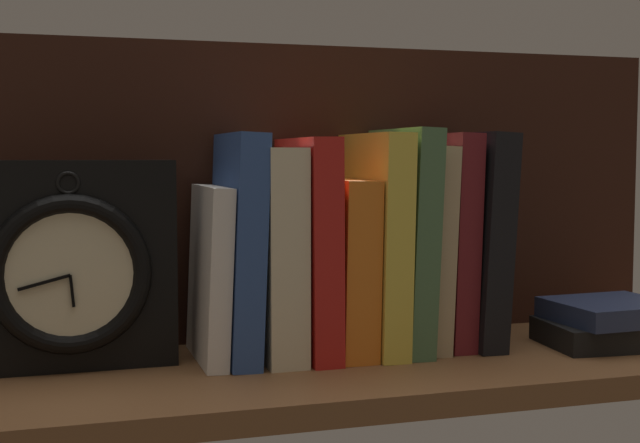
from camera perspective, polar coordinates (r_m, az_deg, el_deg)
The scene contains 14 objects.
ground_plane at distance 95.39cm, azimuth 2.37°, elevation -9.82°, with size 90.21×28.95×2.50cm, color brown.
back_panel at distance 105.75cm, azimuth -0.12°, elevation 1.93°, with size 90.21×1.20×35.24cm, color black.
book_white_catcher at distance 94.37cm, azimuth -7.25°, elevation -3.41°, with size 2.32×14.11×18.82cm, color silver.
book_blue_modern at distance 94.60cm, azimuth -5.45°, elevation -1.66°, with size 3.16×15.16×24.44cm, color #2D4C8E.
book_cream_twain at distance 95.56cm, azimuth -3.12°, elevation -2.05°, with size 4.16×15.48×22.90cm, color beige.
book_red_requiem at distance 96.54cm, azimuth -0.82°, elevation -1.65°, with size 3.24×16.29×24.01cm, color red.
book_orange_pandolfini at distance 97.96cm, azimuth 1.36°, elevation -2.90°, with size 3.92×15.50×19.45cm, color orange.
book_yellow_seinlanguage at distance 98.97cm, azimuth 3.49°, elevation -1.35°, with size 3.23×16.55×24.54cm, color gold.
book_green_romantic at distance 100.18cm, azimuth 5.29°, elevation -1.14°, with size 2.89×16.10×25.08cm, color #476B44.
book_tan_shortstories at distance 101.38cm, azimuth 6.76°, elevation -1.64°, with size 2.14×13.77×23.12cm, color tan.
book_maroon_dawkins at distance 102.47cm, azimuth 8.19°, elevation -1.18°, with size 2.84×13.16×24.59cm, color maroon.
book_black_skeptic at distance 103.94cm, azimuth 9.86°, elevation -1.10°, with size 3.26×15.35×24.68cm, color black.
framed_clock at distance 93.12cm, azimuth -16.10°, elevation -2.86°, with size 21.62×6.60×21.62cm.
book_stack_side at distance 107.64cm, azimuth 18.57°, elevation -6.35°, with size 16.52×12.21×5.19cm.
Camera 1 is at (-31.02, -87.13, 22.10)cm, focal length 48.81 mm.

